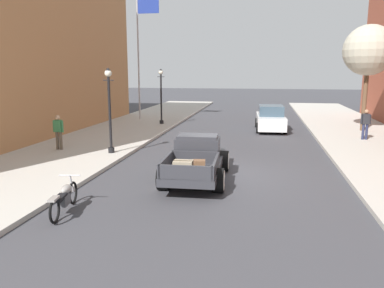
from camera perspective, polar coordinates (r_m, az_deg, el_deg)
ground_plane at (r=14.51m, az=4.38°, el=-4.47°), size 140.00×140.00×0.00m
sidewalk_left at (r=16.85m, az=-20.96°, el=-2.74°), size 5.50×64.00×0.15m
hotrod_truck_gunmetal at (r=13.78m, az=0.79°, el=-2.04°), size 2.31×4.99×1.58m
motorcycle_parked at (r=11.05m, az=-18.68°, el=-7.62°), size 0.65×2.10×0.93m
car_background_white at (r=25.31m, az=11.72°, el=3.73°), size 2.02×4.37×1.65m
pedestrian_sidewalk_left at (r=19.04m, az=-19.45°, el=1.97°), size 0.53×0.22×1.65m
pedestrian_sidewalk_right at (r=22.67m, az=24.65°, el=2.95°), size 0.53×0.22×1.65m
street_lamp_near at (r=17.50m, az=-12.31°, el=5.90°), size 0.50×0.32×3.85m
street_lamp_far at (r=26.88m, az=-4.67°, el=7.80°), size 0.50×0.32×3.85m
flagpole at (r=29.63m, az=-7.68°, el=14.58°), size 1.74×0.16×9.16m
street_tree_second at (r=25.98m, az=25.06°, el=12.61°), size 3.06×3.06×6.46m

